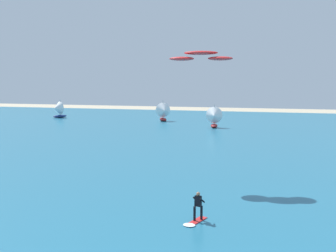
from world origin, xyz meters
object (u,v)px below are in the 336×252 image
object	(u,v)px
sailboat_mid_right	(214,117)
sailboat_leading	(58,109)
kite	(201,56)
kitesurfer	(196,211)
sailboat_mid_left	(164,112)

from	to	relation	value
sailboat_mid_right	sailboat_leading	bearing A→B (deg)	165.33
kite	kitesurfer	bearing A→B (deg)	-80.45
sailboat_mid_right	sailboat_mid_left	distance (m)	13.22
sailboat_mid_left	sailboat_mid_right	bearing A→B (deg)	-36.14
kite	sailboat_mid_right	size ratio (longest dim) A/B	1.33
sailboat_leading	kitesurfer	bearing A→B (deg)	-53.59
kitesurfer	sailboat_leading	bearing A→B (deg)	126.41
sailboat_mid_right	sailboat_leading	distance (m)	34.40
kitesurfer	kite	size ratio (longest dim) A/B	0.40
sailboat_mid_right	sailboat_mid_left	bearing A→B (deg)	143.86
sailboat_mid_right	sailboat_mid_left	world-z (taller)	sailboat_mid_left
sailboat_mid_right	kite	bearing A→B (deg)	-83.03
kite	sailboat_mid_right	bearing A→B (deg)	96.97
kite	sailboat_leading	bearing A→B (deg)	130.81
kite	sailboat_mid_left	xyz separation A→B (m)	(-14.92, 42.53, -7.91)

